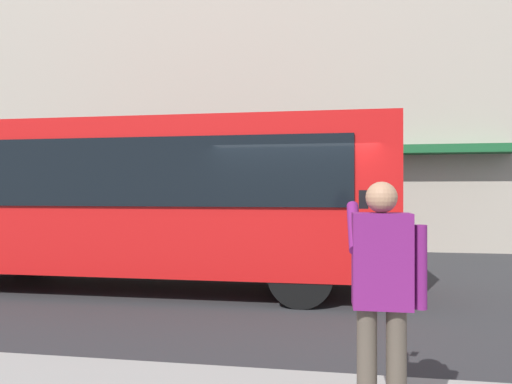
% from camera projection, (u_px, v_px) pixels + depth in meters
% --- Properties ---
extents(ground_plane, '(60.00, 60.00, 0.00)m').
position_uv_depth(ground_plane, '(298.00, 298.00, 7.65)').
color(ground_plane, '#2B2B2D').
extents(building_facade_far, '(28.00, 1.55, 12.00)m').
position_uv_depth(building_facade_far, '(312.00, 59.00, 14.36)').
color(building_facade_far, '#A89E8E').
rests_on(building_facade_far, ground_plane).
extents(red_bus, '(9.05, 2.54, 3.08)m').
position_uv_depth(red_bus, '(143.00, 197.00, 8.55)').
color(red_bus, red).
rests_on(red_bus, ground_plane).
extents(pedestrian_photographer, '(0.53, 0.52, 1.70)m').
position_uv_depth(pedestrian_photographer, '(382.00, 283.00, 3.19)').
color(pedestrian_photographer, '#4C4238').
rests_on(pedestrian_photographer, sidewalk_curb).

